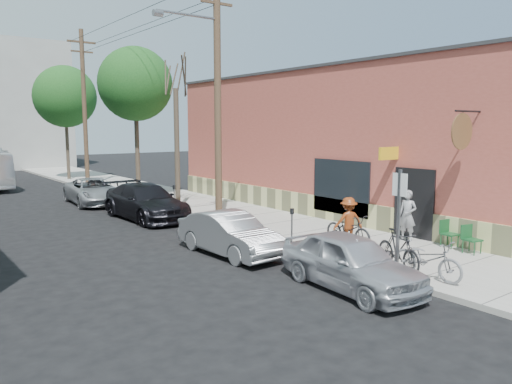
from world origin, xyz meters
TOP-DOWN VIEW (x-y plane):
  - ground at (0.00, 0.00)m, footprint 120.00×120.00m
  - sidewalk at (4.25, 11.00)m, footprint 4.50×58.00m
  - cafe_building at (8.99, 4.99)m, footprint 6.60×20.20m
  - sign_post at (2.35, -3.44)m, footprint 0.07×0.45m
  - parking_meter_near at (2.25, 0.67)m, footprint 0.14×0.14m
  - parking_meter_far at (2.25, 8.82)m, footprint 0.14×0.14m
  - utility_pole_near at (2.39, 5.39)m, footprint 3.57×0.28m
  - utility_pole_far at (2.45, 21.27)m, footprint 1.80×0.28m
  - tree_bare at (2.80, 9.50)m, footprint 0.24×0.24m
  - tree_leafy_mid at (2.80, 14.01)m, footprint 3.93×3.93m
  - tree_leafy_far at (2.80, 26.49)m, footprint 4.49×4.49m
  - patio_chair_a at (6.01, -3.46)m, footprint 0.60×0.60m
  - patio_chair_b at (6.20, -2.59)m, footprint 0.55×0.55m
  - patron_grey at (5.89, -1.16)m, footprint 0.52×0.70m
  - cyclist at (3.85, -0.34)m, footprint 1.17×0.93m
  - cyclist_bike at (3.85, -0.34)m, footprint 0.71×1.95m
  - parked_bike_a at (2.71, -3.20)m, footprint 1.03×1.91m
  - parked_bike_b at (2.69, -4.13)m, footprint 0.79×1.98m
  - car_0 at (0.80, -3.21)m, footprint 2.05×4.30m
  - car_1 at (0.29, 1.41)m, footprint 1.58×4.13m
  - car_2 at (0.80, 8.73)m, footprint 2.32×5.36m
  - car_3 at (0.44, 14.31)m, footprint 2.64×5.03m

SIDE VIEW (x-z plane):
  - ground at x=0.00m, z-range 0.00..0.00m
  - sidewalk at x=4.25m, z-range 0.00..0.15m
  - patio_chair_a at x=6.01m, z-range 0.15..1.03m
  - patio_chair_b at x=6.20m, z-range 0.15..1.03m
  - cyclist_bike at x=3.85m, z-range 0.15..1.17m
  - parked_bike_b at x=2.69m, z-range 0.15..1.17m
  - car_1 at x=0.29m, z-range 0.00..1.34m
  - car_3 at x=0.44m, z-range 0.00..1.35m
  - parked_bike_a at x=2.71m, z-range 0.15..1.26m
  - car_0 at x=0.80m, z-range 0.00..1.42m
  - car_2 at x=0.80m, z-range 0.00..1.54m
  - cyclist at x=3.85m, z-range 0.15..1.73m
  - parking_meter_near at x=2.25m, z-range 0.36..1.60m
  - parking_meter_far at x=2.25m, z-range 0.36..1.60m
  - patron_grey at x=5.89m, z-range 0.15..1.89m
  - sign_post at x=2.35m, z-range 0.43..3.23m
  - tree_bare at x=2.80m, z-range 0.15..5.79m
  - cafe_building at x=8.99m, z-range 0.00..6.61m
  - utility_pole_far at x=2.45m, z-range 0.34..10.34m
  - utility_pole_near at x=2.39m, z-range 0.41..10.41m
  - tree_leafy_far at x=2.80m, z-range 2.04..10.32m
  - tree_leafy_mid at x=2.80m, z-range 2.21..10.31m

